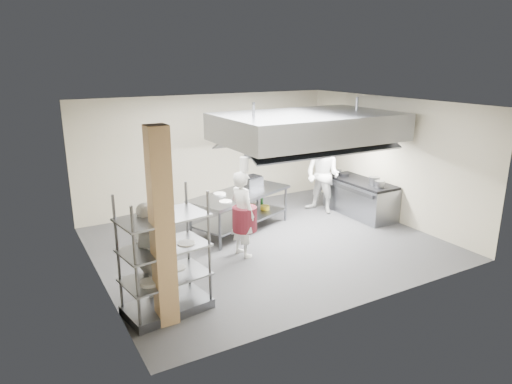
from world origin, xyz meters
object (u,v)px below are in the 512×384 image
cooking_range (360,199)px  pass_rack (164,254)px  griddle (251,182)px  chef_plating (149,257)px  island (241,211)px  chef_line (323,175)px  chef_head (242,214)px  stockpot (374,180)px

cooking_range → pass_rack: bearing=-160.2°
cooking_range → griddle: bearing=162.4°
chef_plating → griddle: (3.36, 2.79, 0.13)m
chef_plating → island: bearing=122.7°
griddle → pass_rack: bearing=-152.4°
pass_rack → chef_line: (5.14, 2.76, 0.01)m
cooking_range → chef_line: (-0.74, 0.64, 0.57)m
pass_rack → cooking_range: size_ratio=0.98×
chef_head → pass_rack: bearing=114.4°
chef_line → chef_plating: 5.92m
griddle → stockpot: bearing=-40.6°
island → stockpot: stockpot is taller
cooking_range → stockpot: bearing=-84.3°
island → chef_line: bearing=-18.4°
chef_plating → stockpot: chef_plating is taller
cooking_range → stockpot: (0.04, -0.43, 0.57)m
pass_rack → chef_plating: size_ratio=1.09×
chef_plating → griddle: chef_plating is taller
island → chef_head: 1.50m
chef_head → griddle: size_ratio=3.74×
pass_rack → chef_line: bearing=19.7°
pass_rack → chef_plating: 0.29m
chef_head → cooking_range: bearing=-86.8°
chef_head → chef_line: 3.40m
cooking_range → griddle: size_ratio=4.23×
pass_rack → chef_plating: (-0.19, 0.19, -0.08)m
island → cooking_range: bearing=-30.4°
chef_line → island: bearing=-107.6°
pass_rack → griddle: pass_rack is taller
chef_head → chef_line: (3.09, 1.43, 0.10)m
chef_line → griddle: size_ratio=4.18×
chef_plating → stockpot: bearing=96.4°
chef_head → chef_line: size_ratio=0.89×
cooking_range → chef_line: chef_line is taller
pass_rack → cooking_range: 6.28m
island → cooking_range: island is taller
chef_head → griddle: 2.00m
pass_rack → stockpot: bearing=7.5°
chef_line → pass_rack: bearing=-82.6°
stockpot → cooking_range: bearing=95.7°
cooking_range → chef_line: 1.13m
island → pass_rack: bearing=-157.3°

